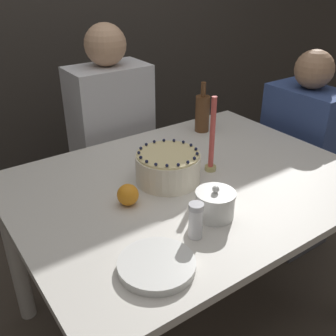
{
  "coord_description": "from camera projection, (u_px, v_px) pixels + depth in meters",
  "views": [
    {
      "loc": [
        -0.83,
        -1.04,
        1.51
      ],
      "look_at": [
        -0.07,
        0.05,
        0.81
      ],
      "focal_mm": 42.0,
      "sensor_mm": 36.0,
      "label": 1
    }
  ],
  "objects": [
    {
      "name": "ground_plane",
      "position": [
        185.0,
        316.0,
        1.88
      ],
      "size": [
        12.0,
        12.0,
        0.0
      ],
      "primitive_type": "plane",
      "color": "#4C4238"
    },
    {
      "name": "wall_behind",
      "position": [
        44.0,
        0.0,
        2.28
      ],
      "size": [
        8.0,
        0.05,
        2.6
      ],
      "color": "#38332D",
      "rests_on": "ground_plane"
    },
    {
      "name": "dining_table",
      "position": [
        189.0,
        204.0,
        1.58
      ],
      "size": [
        1.34,
        1.01,
        0.75
      ],
      "color": "beige",
      "rests_on": "ground_plane"
    },
    {
      "name": "cake",
      "position": [
        168.0,
        167.0,
        1.5
      ],
      "size": [
        0.25,
        0.25,
        0.13
      ],
      "color": "#EFE5CC",
      "rests_on": "dining_table"
    },
    {
      "name": "sugar_bowl",
      "position": [
        215.0,
        204.0,
        1.29
      ],
      "size": [
        0.13,
        0.13,
        0.12
      ],
      "color": "silver",
      "rests_on": "dining_table"
    },
    {
      "name": "sugar_shaker",
      "position": [
        196.0,
        220.0,
        1.19
      ],
      "size": [
        0.05,
        0.05,
        0.12
      ],
      "color": "white",
      "rests_on": "dining_table"
    },
    {
      "name": "plate_stack",
      "position": [
        157.0,
        265.0,
        1.09
      ],
      "size": [
        0.22,
        0.22,
        0.02
      ],
      "color": "silver",
      "rests_on": "dining_table"
    },
    {
      "name": "candle",
      "position": [
        212.0,
        141.0,
        1.54
      ],
      "size": [
        0.05,
        0.05,
        0.31
      ],
      "color": "tan",
      "rests_on": "dining_table"
    },
    {
      "name": "bottle",
      "position": [
        202.0,
        113.0,
        1.92
      ],
      "size": [
        0.07,
        0.07,
        0.25
      ],
      "color": "brown",
      "rests_on": "dining_table"
    },
    {
      "name": "orange_fruit_0",
      "position": [
        128.0,
        195.0,
        1.36
      ],
      "size": [
        0.08,
        0.08,
        0.08
      ],
      "color": "orange",
      "rests_on": "dining_table"
    },
    {
      "name": "person_man_blue_shirt",
      "position": [
        114.0,
        159.0,
        2.15
      ],
      "size": [
        0.4,
        0.34,
        1.25
      ],
      "rotation": [
        0.0,
        0.0,
        3.14
      ],
      "color": "#473D33",
      "rests_on": "ground_plane"
    },
    {
      "name": "person_woman_floral",
      "position": [
        297.0,
        168.0,
        2.19
      ],
      "size": [
        0.34,
        0.4,
        1.13
      ],
      "rotation": [
        0.0,
        0.0,
        1.57
      ],
      "color": "#595960",
      "rests_on": "ground_plane"
    }
  ]
}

